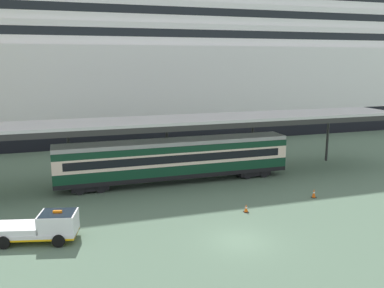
% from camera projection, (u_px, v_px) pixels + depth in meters
% --- Properties ---
extents(ground_plane, '(400.00, 400.00, 0.00)m').
position_uv_depth(ground_plane, '(240.00, 241.00, 26.58)').
color(ground_plane, '#526D57').
extents(cruise_ship, '(120.15, 31.68, 42.84)m').
position_uv_depth(cruise_ship, '(90.00, 37.00, 66.53)').
color(cruise_ship, black).
rests_on(cruise_ship, ground).
extents(platform_canopy, '(47.39, 5.73, 6.05)m').
position_uv_depth(platform_canopy, '(173.00, 121.00, 38.47)').
color(platform_canopy, silver).
rests_on(platform_canopy, ground).
extents(train_carriage, '(22.03, 2.81, 4.11)m').
position_uv_depth(train_carriage, '(175.00, 159.00, 38.79)').
color(train_carriage, black).
rests_on(train_carriage, ground).
extents(service_truck, '(5.53, 3.19, 2.02)m').
position_uv_depth(service_truck, '(44.00, 226.00, 26.38)').
color(service_truck, white).
rests_on(service_truck, ground).
extents(traffic_cone_near, '(0.36, 0.36, 0.63)m').
position_uv_depth(traffic_cone_near, '(246.00, 208.00, 31.49)').
color(traffic_cone_near, black).
rests_on(traffic_cone_near, ground).
extents(traffic_cone_mid, '(0.36, 0.36, 0.79)m').
position_uv_depth(traffic_cone_mid, '(314.00, 193.00, 34.80)').
color(traffic_cone_mid, black).
rests_on(traffic_cone_mid, ground).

